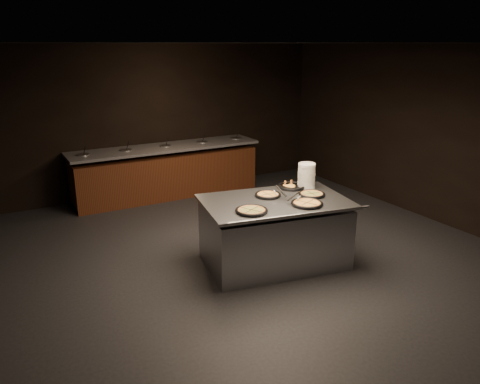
% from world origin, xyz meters
% --- Properties ---
extents(room, '(7.02, 8.02, 2.92)m').
position_xyz_m(room, '(0.00, 0.00, 1.45)').
color(room, black).
rests_on(room, ground).
extents(salad_bar, '(3.70, 0.83, 1.18)m').
position_xyz_m(salad_bar, '(0.00, 3.56, 0.44)').
color(salad_bar, '#502B12').
rests_on(salad_bar, ground).
extents(serving_counter, '(2.09, 1.55, 0.92)m').
position_xyz_m(serving_counter, '(0.20, 0.03, 0.44)').
color(serving_counter, '#B4B6BB').
rests_on(serving_counter, ground).
extents(plate_stack, '(0.25, 0.25, 0.35)m').
position_xyz_m(plate_stack, '(0.92, 0.31, 1.09)').
color(plate_stack, silver).
rests_on(plate_stack, serving_counter).
extents(pan_veggie_whole, '(0.40, 0.40, 0.04)m').
position_xyz_m(pan_veggie_whole, '(-0.31, -0.22, 0.93)').
color(pan_veggie_whole, black).
rests_on(pan_veggie_whole, serving_counter).
extents(pan_cheese_whole, '(0.36, 0.36, 0.04)m').
position_xyz_m(pan_cheese_whole, '(0.21, 0.21, 0.93)').
color(pan_cheese_whole, black).
rests_on(pan_cheese_whole, serving_counter).
extents(pan_cheese_slices_a, '(0.39, 0.39, 0.04)m').
position_xyz_m(pan_cheese_slices_a, '(0.72, 0.39, 0.93)').
color(pan_cheese_slices_a, black).
rests_on(pan_cheese_slices_a, serving_counter).
extents(pan_cheese_slices_b, '(0.41, 0.41, 0.04)m').
position_xyz_m(pan_cheese_slices_b, '(0.45, -0.33, 0.93)').
color(pan_cheese_slices_b, black).
rests_on(pan_cheese_slices_b, serving_counter).
extents(pan_veggie_slices, '(0.36, 0.36, 0.04)m').
position_xyz_m(pan_veggie_slices, '(0.75, -0.05, 0.93)').
color(pan_veggie_slices, black).
rests_on(pan_veggie_slices, serving_counter).
extents(server_left, '(0.15, 0.33, 0.16)m').
position_xyz_m(server_left, '(0.30, 0.10, 0.99)').
color(server_left, '#B4B6BB').
rests_on(server_left, serving_counter).
extents(server_right, '(0.29, 0.08, 0.14)m').
position_xyz_m(server_right, '(0.39, -0.19, 0.98)').
color(server_right, '#B4B6BB').
rests_on(server_right, serving_counter).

